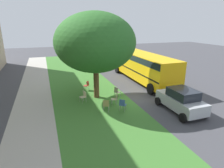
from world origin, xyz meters
The scene contains 12 objects.
ground centered at (0.00, 0.00, 0.00)m, with size 80.00×80.00×0.00m, color #424247.
grass_verge centered at (0.00, 3.20, 0.00)m, with size 48.00×6.00×0.01m, color #3D752D.
sidewalk_strip centered at (0.00, 7.60, 0.00)m, with size 48.00×2.80×0.01m, color #ADA89E.
street_tree centered at (1.52, 2.66, 4.46)m, with size 6.22×6.22×6.77m.
chair_0 centered at (3.45, 3.05, 0.52)m, with size 0.59×0.59×0.88m.
chair_1 centered at (-1.66, 1.66, 0.52)m, with size 0.59×0.59×0.88m.
chair_2 centered at (0.88, 1.10, 0.52)m, with size 0.55×0.55×0.88m.
chair_3 centered at (-0.42, 1.76, 0.52)m, with size 0.47×0.48×0.88m.
chair_4 centered at (-1.36, 2.76, 0.52)m, with size 0.55×0.54×0.88m.
chair_5 centered at (0.81, 3.89, 0.52)m, with size 0.53×0.54×0.88m.
parked_car centered at (-3.06, -2.10, 0.84)m, with size 3.70×1.92×1.65m.
school_bus centered at (4.60, -3.16, 1.76)m, with size 10.40×2.80×2.88m.
Camera 1 is at (-12.95, 6.45, 5.86)m, focal length 30.75 mm.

